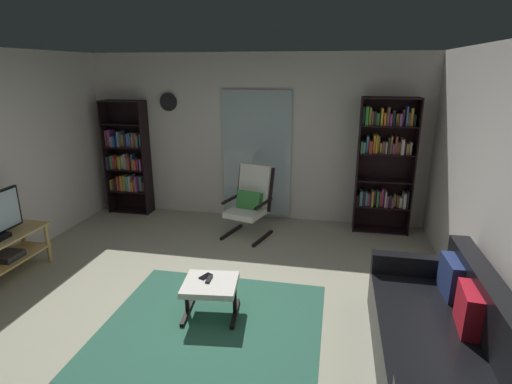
{
  "coord_description": "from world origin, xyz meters",
  "views": [
    {
      "loc": [
        1.28,
        -3.35,
        2.36
      ],
      "look_at": [
        0.37,
        1.18,
        0.94
      ],
      "focal_mm": 28.38,
      "sensor_mm": 36.0,
      "label": 1
    }
  ],
  "objects_px": {
    "bookshelf_near_tv": "(128,160)",
    "wall_clock": "(169,102)",
    "ottoman": "(210,288)",
    "bookshelf_near_sofa": "(385,161)",
    "leather_sofa": "(444,340)",
    "cell_phone": "(206,276)",
    "tv_remote": "(209,279)",
    "lounge_armchair": "(250,200)"
  },
  "relations": [
    {
      "from": "leather_sofa",
      "to": "bookshelf_near_sofa",
      "type": "bearing_deg",
      "value": 94.27
    },
    {
      "from": "bookshelf_near_tv",
      "to": "lounge_armchair",
      "type": "relative_size",
      "value": 1.83
    },
    {
      "from": "bookshelf_near_tv",
      "to": "cell_phone",
      "type": "xyz_separation_m",
      "value": [
        2.19,
        -2.61,
        -0.53
      ]
    },
    {
      "from": "ottoman",
      "to": "tv_remote",
      "type": "distance_m",
      "value": 0.08
    },
    {
      "from": "bookshelf_near_sofa",
      "to": "wall_clock",
      "type": "xyz_separation_m",
      "value": [
        -3.37,
        0.19,
        0.78
      ]
    },
    {
      "from": "cell_phone",
      "to": "leather_sofa",
      "type": "bearing_deg",
      "value": 12.68
    },
    {
      "from": "lounge_armchair",
      "to": "tv_remote",
      "type": "distance_m",
      "value": 2.07
    },
    {
      "from": "ottoman",
      "to": "leather_sofa",
      "type": "bearing_deg",
      "value": -10.89
    },
    {
      "from": "cell_phone",
      "to": "wall_clock",
      "type": "bearing_deg",
      "value": 143.58
    },
    {
      "from": "bookshelf_near_sofa",
      "to": "leather_sofa",
      "type": "xyz_separation_m",
      "value": [
        0.23,
        -3.03,
        -0.78
      ]
    },
    {
      "from": "lounge_armchair",
      "to": "tv_remote",
      "type": "xyz_separation_m",
      "value": [
        0.03,
        -2.06,
        -0.16
      ]
    },
    {
      "from": "bookshelf_near_tv",
      "to": "wall_clock",
      "type": "height_order",
      "value": "wall_clock"
    },
    {
      "from": "ottoman",
      "to": "cell_phone",
      "type": "height_order",
      "value": "cell_phone"
    },
    {
      "from": "bookshelf_near_sofa",
      "to": "ottoman",
      "type": "bearing_deg",
      "value": -124.85
    },
    {
      "from": "ottoman",
      "to": "wall_clock",
      "type": "relative_size",
      "value": 1.98
    },
    {
      "from": "leather_sofa",
      "to": "cell_phone",
      "type": "distance_m",
      "value": 2.19
    },
    {
      "from": "ottoman",
      "to": "tv_remote",
      "type": "xyz_separation_m",
      "value": [
        -0.02,
        0.03,
        0.07
      ]
    },
    {
      "from": "lounge_armchair",
      "to": "wall_clock",
      "type": "height_order",
      "value": "wall_clock"
    },
    {
      "from": "bookshelf_near_tv",
      "to": "ottoman",
      "type": "height_order",
      "value": "bookshelf_near_tv"
    },
    {
      "from": "cell_phone",
      "to": "bookshelf_near_tv",
      "type": "bearing_deg",
      "value": 155.58
    },
    {
      "from": "tv_remote",
      "to": "wall_clock",
      "type": "height_order",
      "value": "wall_clock"
    },
    {
      "from": "bookshelf_near_tv",
      "to": "leather_sofa",
      "type": "bearing_deg",
      "value": -35.52
    },
    {
      "from": "ottoman",
      "to": "cell_phone",
      "type": "xyz_separation_m",
      "value": [
        -0.07,
        0.09,
        0.07
      ]
    },
    {
      "from": "bookshelf_near_sofa",
      "to": "ottoman",
      "type": "relative_size",
      "value": 3.46
    },
    {
      "from": "lounge_armchair",
      "to": "leather_sofa",
      "type": "bearing_deg",
      "value": -49.78
    },
    {
      "from": "bookshelf_near_sofa",
      "to": "cell_phone",
      "type": "bearing_deg",
      "value": -126.87
    },
    {
      "from": "bookshelf_near_tv",
      "to": "lounge_armchair",
      "type": "distance_m",
      "value": 2.33
    },
    {
      "from": "leather_sofa",
      "to": "tv_remote",
      "type": "xyz_separation_m",
      "value": [
        -2.08,
        0.43,
        0.08
      ]
    },
    {
      "from": "bookshelf_near_tv",
      "to": "bookshelf_near_sofa",
      "type": "distance_m",
      "value": 4.11
    },
    {
      "from": "bookshelf_near_tv",
      "to": "tv_remote",
      "type": "height_order",
      "value": "bookshelf_near_tv"
    },
    {
      "from": "leather_sofa",
      "to": "tv_remote",
      "type": "distance_m",
      "value": 2.13
    },
    {
      "from": "leather_sofa",
      "to": "bookshelf_near_tv",
      "type": "bearing_deg",
      "value": 144.48
    },
    {
      "from": "bookshelf_near_tv",
      "to": "wall_clock",
      "type": "xyz_separation_m",
      "value": [
        0.74,
        0.13,
        0.95
      ]
    },
    {
      "from": "lounge_armchair",
      "to": "ottoman",
      "type": "distance_m",
      "value": 2.11
    },
    {
      "from": "bookshelf_near_tv",
      "to": "wall_clock",
      "type": "relative_size",
      "value": 6.47
    },
    {
      "from": "bookshelf_near_sofa",
      "to": "wall_clock",
      "type": "distance_m",
      "value": 3.46
    },
    {
      "from": "wall_clock",
      "to": "cell_phone",
      "type": "bearing_deg",
      "value": -61.9
    },
    {
      "from": "bookshelf_near_tv",
      "to": "leather_sofa",
      "type": "relative_size",
      "value": 0.97
    },
    {
      "from": "tv_remote",
      "to": "cell_phone",
      "type": "distance_m",
      "value": 0.08
    },
    {
      "from": "tv_remote",
      "to": "wall_clock",
      "type": "bearing_deg",
      "value": 117.0
    },
    {
      "from": "lounge_armchair",
      "to": "wall_clock",
      "type": "distance_m",
      "value": 2.11
    },
    {
      "from": "leather_sofa",
      "to": "wall_clock",
      "type": "relative_size",
      "value": 6.67
    }
  ]
}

